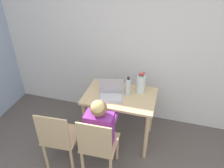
{
  "coord_description": "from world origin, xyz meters",
  "views": [
    {
      "loc": [
        0.33,
        -0.63,
        2.39
      ],
      "look_at": [
        -0.3,
        1.57,
        0.94
      ],
      "focal_mm": 35.0,
      "sensor_mm": 36.0,
      "label": 1
    }
  ],
  "objects_px": {
    "flower_vase": "(141,84)",
    "water_bottle": "(128,87)",
    "laptop": "(111,93)",
    "person_seated": "(101,126)",
    "chair_spare": "(60,138)",
    "chair_occupied": "(98,146)"
  },
  "relations": [
    {
      "from": "flower_vase",
      "to": "water_bottle",
      "type": "xyz_separation_m",
      "value": [
        -0.15,
        -0.1,
        -0.01
      ]
    },
    {
      "from": "laptop",
      "to": "flower_vase",
      "type": "relative_size",
      "value": 1.14
    },
    {
      "from": "person_seated",
      "to": "laptop",
      "type": "distance_m",
      "value": 0.48
    },
    {
      "from": "chair_spare",
      "to": "flower_vase",
      "type": "height_order",
      "value": "flower_vase"
    },
    {
      "from": "flower_vase",
      "to": "water_bottle",
      "type": "bearing_deg",
      "value": -144.54
    },
    {
      "from": "person_seated",
      "to": "chair_occupied",
      "type": "bearing_deg",
      "value": 90.0
    },
    {
      "from": "person_seated",
      "to": "water_bottle",
      "type": "distance_m",
      "value": 0.62
    },
    {
      "from": "chair_occupied",
      "to": "laptop",
      "type": "xyz_separation_m",
      "value": [
        -0.01,
        0.57,
        0.35
      ]
    },
    {
      "from": "chair_occupied",
      "to": "flower_vase",
      "type": "bearing_deg",
      "value": -115.21
    },
    {
      "from": "chair_spare",
      "to": "water_bottle",
      "type": "height_order",
      "value": "water_bottle"
    },
    {
      "from": "laptop",
      "to": "chair_spare",
      "type": "bearing_deg",
      "value": -141.63
    },
    {
      "from": "chair_spare",
      "to": "flower_vase",
      "type": "bearing_deg",
      "value": -139.59
    },
    {
      "from": "chair_spare",
      "to": "water_bottle",
      "type": "relative_size",
      "value": 3.41
    },
    {
      "from": "chair_spare",
      "to": "water_bottle",
      "type": "bearing_deg",
      "value": -137.93
    },
    {
      "from": "chair_spare",
      "to": "person_seated",
      "type": "xyz_separation_m",
      "value": [
        0.47,
        0.13,
        0.2
      ]
    },
    {
      "from": "chair_occupied",
      "to": "flower_vase",
      "type": "relative_size",
      "value": 2.89
    },
    {
      "from": "chair_occupied",
      "to": "chair_spare",
      "type": "distance_m",
      "value": 0.48
    },
    {
      "from": "flower_vase",
      "to": "water_bottle",
      "type": "relative_size",
      "value": 1.18
    },
    {
      "from": "person_seated",
      "to": "laptop",
      "type": "relative_size",
      "value": 3.01
    },
    {
      "from": "flower_vase",
      "to": "water_bottle",
      "type": "distance_m",
      "value": 0.18
    },
    {
      "from": "chair_spare",
      "to": "laptop",
      "type": "height_order",
      "value": "laptop"
    },
    {
      "from": "chair_occupied",
      "to": "laptop",
      "type": "height_order",
      "value": "laptop"
    }
  ]
}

